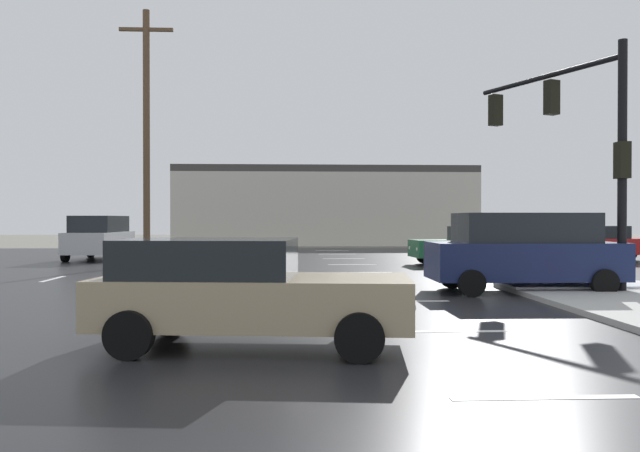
{
  "coord_description": "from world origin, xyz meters",
  "views": [
    {
      "loc": [
        -2.69,
        -20.61,
        1.89
      ],
      "look_at": [
        -1.33,
        6.05,
        1.61
      ],
      "focal_mm": 36.42,
      "sensor_mm": 36.0,
      "label": 1
    }
  ],
  "objects": [
    {
      "name": "sedan_tan",
      "position": [
        -3.35,
        -11.16,
        0.85
      ],
      "size": [
        4.68,
        2.42,
        1.58
      ],
      "rotation": [
        0.0,
        0.0,
        -0.11
      ],
      "color": "tan",
      "rests_on": "road_asphalt"
    },
    {
      "name": "ground_plane",
      "position": [
        0.0,
        0.0,
        0.0
      ],
      "size": [
        120.0,
        120.0,
        0.0
      ],
      "primitive_type": "plane",
      "color": "slate"
    },
    {
      "name": "suv_silver",
      "position": [
        -11.38,
        9.94,
        1.09
      ],
      "size": [
        2.33,
        4.9,
        2.03
      ],
      "rotation": [
        0.0,
        0.0,
        1.53
      ],
      "color": "#B7BABF",
      "rests_on": "road_asphalt"
    },
    {
      "name": "road_asphalt",
      "position": [
        0.0,
        0.0,
        0.01
      ],
      "size": [
        44.0,
        44.0,
        0.02
      ],
      "primitive_type": "cube",
      "color": "#232326",
      "rests_on": "ground_plane"
    },
    {
      "name": "utility_pole_far",
      "position": [
        -8.48,
        6.47,
        5.47
      ],
      "size": [
        2.2,
        0.28,
        10.5
      ],
      "color": "brown",
      "rests_on": "ground_plane"
    },
    {
      "name": "sedan_green",
      "position": [
        4.85,
        5.63,
        0.85
      ],
      "size": [
        4.63,
        2.26,
        1.58
      ],
      "rotation": [
        0.0,
        0.0,
        3.21
      ],
      "color": "#195933",
      "rests_on": "road_asphalt"
    },
    {
      "name": "strip_building_background",
      "position": [
        0.16,
        28.92,
        2.88
      ],
      "size": [
        21.95,
        8.0,
        5.75
      ],
      "color": "beige",
      "rests_on": "ground_plane"
    },
    {
      "name": "suv_navy",
      "position": [
        3.39,
        -4.29,
        1.09
      ],
      "size": [
        4.85,
        2.2,
        2.03
      ],
      "rotation": [
        0.0,
        0.0,
        -0.01
      ],
      "color": "#141E47",
      "rests_on": "road_asphalt"
    },
    {
      "name": "sedan_red",
      "position": [
        11.37,
        7.37,
        0.85
      ],
      "size": [
        4.61,
        2.22,
        1.58
      ],
      "rotation": [
        0.0,
        0.0,
        0.05
      ],
      "color": "#B21919",
      "rests_on": "road_asphalt"
    },
    {
      "name": "traffic_signal_mast",
      "position": [
        5.0,
        -3.78,
        4.24
      ],
      "size": [
        2.16,
        4.99,
        6.16
      ],
      "rotation": [
        0.0,
        0.0,
        1.96
      ],
      "color": "black",
      "rests_on": "sidewalk_corner"
    },
    {
      "name": "lane_markings",
      "position": [
        1.2,
        -1.38,
        0.02
      ],
      "size": [
        36.15,
        36.15,
        0.01
      ],
      "color": "silver",
      "rests_on": "road_asphalt"
    },
    {
      "name": "snow_strip_curbside",
      "position": [
        5.0,
        -4.0,
        0.17
      ],
      "size": [
        4.0,
        1.6,
        0.06
      ],
      "primitive_type": "cube",
      "color": "white",
      "rests_on": "sidewalk_corner"
    }
  ]
}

